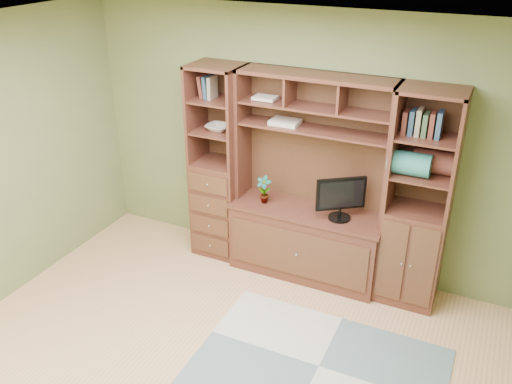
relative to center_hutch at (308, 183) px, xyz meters
The scene contains 11 objects.
room 1.77m from the center_hutch, 97.02° to the right, with size 4.60×4.10×2.64m.
center_hutch is the anchor object (origin of this frame).
left_tower 1.00m from the center_hutch, behind, with size 0.50×0.45×2.05m, color #4F261B.
right_tower 1.03m from the center_hutch, ahead, with size 0.55×0.45×2.05m, color #4F261B.
rug 1.69m from the center_hutch, 64.44° to the right, with size 1.98×1.32×0.01m, color #949A99.
monitor 0.34m from the center_hutch, ahead, with size 0.48×0.21×0.58m, color black.
orchid 0.48m from the center_hutch, behind, with size 0.15×0.10×0.29m, color #9F5536.
magazines 0.62m from the center_hutch, 162.81° to the left, with size 0.28×0.20×0.04m, color #BEAEA2.
bowl 1.07m from the center_hutch, behind, with size 0.24×0.24×0.06m, color beige.
blanket_teal 0.98m from the center_hutch, ahead, with size 0.36×0.21×0.21m, color #2E7A74.
blanket_red 1.16m from the center_hutch, ahead, with size 0.36×0.20×0.20m, color brown.
Camera 1 is at (1.75, -2.71, 3.22)m, focal length 38.00 mm.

